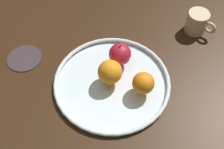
# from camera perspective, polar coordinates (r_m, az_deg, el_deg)

# --- Properties ---
(ground_plane) EXTENTS (1.65, 1.65, 0.04)m
(ground_plane) POSITION_cam_1_polar(r_m,az_deg,el_deg) (0.86, -0.00, -2.64)
(ground_plane) COLOR #321D0E
(fruit_bowl) EXTENTS (0.35, 0.35, 0.02)m
(fruit_bowl) POSITION_cam_1_polar(r_m,az_deg,el_deg) (0.84, -0.00, -1.55)
(fruit_bowl) COLOR silver
(fruit_bowl) RESTS_ON ground_plane
(apple) EXTENTS (0.07, 0.07, 0.08)m
(apple) POSITION_cam_1_polar(r_m,az_deg,el_deg) (0.85, 1.65, 4.19)
(apple) COLOR #B11C32
(apple) RESTS_ON fruit_bowl
(orange_center) EXTENTS (0.07, 0.07, 0.07)m
(orange_center) POSITION_cam_1_polar(r_m,az_deg,el_deg) (0.80, -0.43, 0.50)
(orange_center) COLOR orange
(orange_center) RESTS_ON fruit_bowl
(orange_back_left) EXTENTS (0.06, 0.06, 0.06)m
(orange_back_left) POSITION_cam_1_polar(r_m,az_deg,el_deg) (0.79, 6.40, -1.77)
(orange_back_left) COLOR orange
(orange_back_left) RESTS_ON fruit_bowl
(ambient_mug) EXTENTS (0.10, 0.07, 0.08)m
(ambient_mug) POSITION_cam_1_polar(r_m,az_deg,el_deg) (1.00, 17.04, 10.16)
(ambient_mug) COLOR beige
(ambient_mug) RESTS_ON ground_plane
(ambient_coaster) EXTENTS (0.11, 0.11, 0.01)m
(ambient_coaster) POSITION_cam_1_polar(r_m,az_deg,el_deg) (0.94, -17.48, 3.25)
(ambient_coaster) COLOR #372A30
(ambient_coaster) RESTS_ON ground_plane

